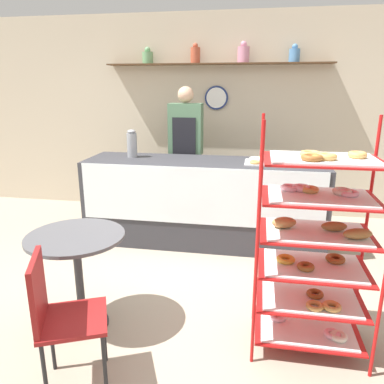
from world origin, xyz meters
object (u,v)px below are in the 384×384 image
(pastry_rack, at_px, (315,245))
(coffee_carafe, at_px, (132,144))
(donut_tray_counter, at_px, (262,161))
(cafe_table, at_px, (77,258))
(cafe_chair, at_px, (57,310))
(person_worker, at_px, (186,151))

(pastry_rack, xyz_separation_m, coffee_carafe, (-1.84, 1.76, 0.36))
(coffee_carafe, xyz_separation_m, donut_tray_counter, (1.49, -0.06, -0.14))
(pastry_rack, bearing_deg, donut_tray_counter, 101.67)
(cafe_table, height_order, donut_tray_counter, donut_tray_counter)
(cafe_table, relative_size, coffee_carafe, 2.31)
(cafe_chair, distance_m, donut_tray_counter, 2.65)
(cafe_table, height_order, coffee_carafe, coffee_carafe)
(person_worker, bearing_deg, cafe_table, -98.92)
(pastry_rack, xyz_separation_m, person_worker, (-1.30, 2.23, 0.20))
(cafe_table, relative_size, cafe_chair, 0.86)
(pastry_rack, relative_size, donut_tray_counter, 3.52)
(pastry_rack, relative_size, cafe_table, 2.14)
(person_worker, bearing_deg, pastry_rack, -59.76)
(cafe_chair, relative_size, coffee_carafe, 2.69)
(person_worker, xyz_separation_m, cafe_chair, (-0.19, -2.88, -0.44))
(cafe_table, relative_size, donut_tray_counter, 1.64)
(cafe_table, distance_m, donut_tray_counter, 2.24)
(pastry_rack, bearing_deg, person_worker, 120.24)
(pastry_rack, relative_size, person_worker, 0.91)
(pastry_rack, bearing_deg, cafe_table, -177.72)
(person_worker, height_order, coffee_carafe, person_worker)
(cafe_chair, xyz_separation_m, donut_tray_counter, (1.14, 2.35, 0.45))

